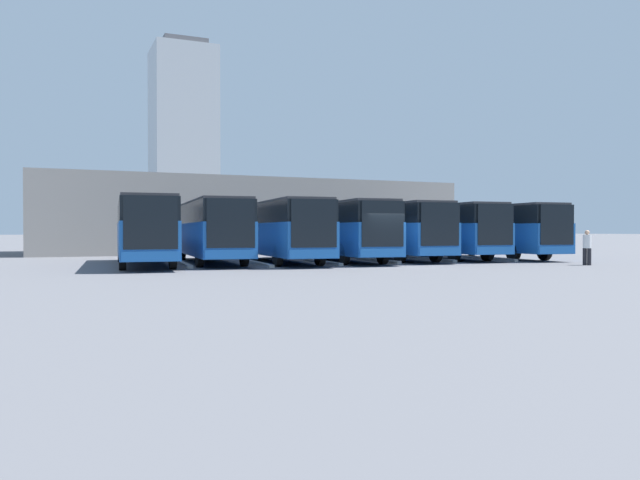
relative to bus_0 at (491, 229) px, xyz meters
The scene contains 17 objects.
ground_plane 12.06m from the bus_0, 28.15° to the left, with size 600.00×600.00×0.00m, color #5B5B60.
bus_0 is the anchor object (origin of this frame).
curb_divider_0 3.06m from the bus_0, 46.19° to the left, with size 0.24×5.74×0.15m, color #B2B2AD.
bus_1 3.57m from the bus_0, 10.95° to the right, with size 3.44×12.49×3.22m.
curb_divider_1 5.65m from the bus_0, 12.31° to the left, with size 0.24×5.74×0.15m, color #B2B2AD.
bus_2 7.03m from the bus_0, ahead, with size 3.44×12.49×3.22m.
curb_divider_2 9.02m from the bus_0, ahead, with size 0.24×5.74×0.15m, color #B2B2AD.
bus_3 10.52m from the bus_0, ahead, with size 3.44×12.49×3.22m.
curb_divider_3 12.52m from the bus_0, ahead, with size 0.24×5.74×0.15m, color #B2B2AD.
bus_4 14.02m from the bus_0, ahead, with size 3.44×12.49×3.22m.
curb_divider_4 15.98m from the bus_0, ahead, with size 0.24×5.74×0.15m, color #B2B2AD.
bus_5 17.55m from the bus_0, ahead, with size 3.44×12.49×3.22m.
curb_divider_5 19.38m from the bus_0, ahead, with size 0.24×5.74×0.15m, color #B2B2AD.
bus_6 21.03m from the bus_0, ahead, with size 3.44×12.49×3.22m.
pedestrian 8.68m from the bus_0, 83.43° to the left, with size 0.52×0.52×1.73m.
station_building 20.15m from the bus_0, 58.49° to the right, with size 32.69×13.05×5.71m.
office_tower 184.87m from the bus_0, 94.96° to the right, with size 20.59×20.59×65.89m.
Camera 1 is at (14.63, 25.90, 1.68)m, focal length 35.00 mm.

